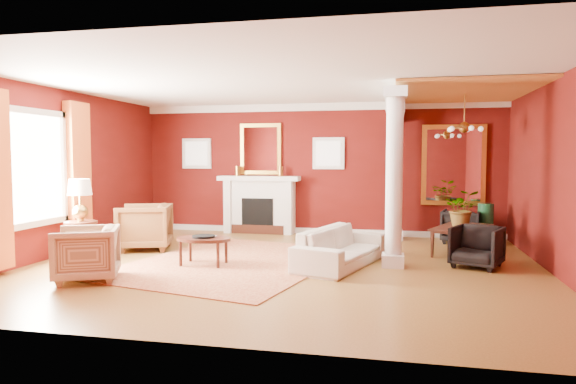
% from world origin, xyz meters
% --- Properties ---
extents(ground, '(8.00, 8.00, 0.00)m').
position_xyz_m(ground, '(0.00, 0.00, 0.00)').
color(ground, brown).
rests_on(ground, ground).
extents(room_shell, '(8.04, 7.04, 2.92)m').
position_xyz_m(room_shell, '(0.00, 0.00, 2.02)').
color(room_shell, '#540E0B').
rests_on(room_shell, ground).
extents(fireplace, '(1.85, 0.42, 1.29)m').
position_xyz_m(fireplace, '(-1.30, 3.32, 0.65)').
color(fireplace, silver).
rests_on(fireplace, ground).
extents(overmantel_mirror, '(0.95, 0.07, 1.15)m').
position_xyz_m(overmantel_mirror, '(-1.30, 3.45, 1.90)').
color(overmantel_mirror, gold).
rests_on(overmantel_mirror, fireplace).
extents(flank_window_left, '(0.70, 0.07, 0.70)m').
position_xyz_m(flank_window_left, '(-2.85, 3.46, 1.80)').
color(flank_window_left, silver).
rests_on(flank_window_left, room_shell).
extents(flank_window_right, '(0.70, 0.07, 0.70)m').
position_xyz_m(flank_window_right, '(0.25, 3.46, 1.80)').
color(flank_window_right, silver).
rests_on(flank_window_right, room_shell).
extents(left_window, '(0.21, 2.55, 2.60)m').
position_xyz_m(left_window, '(-3.89, -0.60, 1.42)').
color(left_window, white).
rests_on(left_window, room_shell).
extents(column_front, '(0.36, 0.36, 2.80)m').
position_xyz_m(column_front, '(1.70, 0.30, 1.43)').
color(column_front, silver).
rests_on(column_front, ground).
extents(column_back, '(0.36, 0.36, 2.80)m').
position_xyz_m(column_back, '(1.70, 3.00, 1.43)').
color(column_back, silver).
rests_on(column_back, ground).
extents(header_beam, '(0.30, 3.20, 0.32)m').
position_xyz_m(header_beam, '(1.70, 1.90, 2.62)').
color(header_beam, silver).
rests_on(header_beam, column_front).
extents(amber_ceiling, '(2.30, 3.40, 0.04)m').
position_xyz_m(amber_ceiling, '(2.85, 1.75, 2.87)').
color(amber_ceiling, '#CF883C').
rests_on(amber_ceiling, room_shell).
extents(dining_mirror, '(1.30, 0.07, 1.70)m').
position_xyz_m(dining_mirror, '(2.90, 3.45, 1.55)').
color(dining_mirror, gold).
rests_on(dining_mirror, room_shell).
extents(chandelier, '(0.60, 0.62, 0.75)m').
position_xyz_m(chandelier, '(2.90, 1.80, 2.25)').
color(chandelier, '#B58A38').
rests_on(chandelier, room_shell).
extents(crown_trim, '(8.00, 0.08, 0.16)m').
position_xyz_m(crown_trim, '(0.00, 3.46, 2.82)').
color(crown_trim, silver).
rests_on(crown_trim, room_shell).
extents(base_trim, '(8.00, 0.08, 0.12)m').
position_xyz_m(base_trim, '(0.00, 3.46, 0.06)').
color(base_trim, silver).
rests_on(base_trim, ground).
extents(rug, '(3.80, 4.55, 0.02)m').
position_xyz_m(rug, '(-0.85, 0.07, 0.01)').
color(rug, maroon).
rests_on(rug, ground).
extents(sofa, '(1.17, 2.13, 0.80)m').
position_xyz_m(sofa, '(0.89, 0.21, 0.40)').
color(sofa, beige).
rests_on(sofa, ground).
extents(armchair_leopard, '(1.09, 1.13, 0.94)m').
position_xyz_m(armchair_leopard, '(-2.84, 0.85, 0.47)').
color(armchair_leopard, black).
rests_on(armchair_leopard, ground).
extents(armchair_stripe, '(1.04, 1.06, 0.84)m').
position_xyz_m(armchair_stripe, '(-2.47, -1.52, 0.42)').
color(armchair_stripe, tan).
rests_on(armchair_stripe, ground).
extents(coffee_table, '(0.88, 0.88, 0.45)m').
position_xyz_m(coffee_table, '(-1.25, -0.23, 0.40)').
color(coffee_table, black).
rests_on(coffee_table, ground).
extents(coffee_book, '(0.17, 0.04, 0.23)m').
position_xyz_m(coffee_book, '(-1.25, -0.19, 0.56)').
color(coffee_book, black).
rests_on(coffee_book, coffee_table).
extents(side_table, '(0.54, 0.54, 1.35)m').
position_xyz_m(side_table, '(-3.50, -0.13, 0.89)').
color(side_table, black).
rests_on(side_table, ground).
extents(dining_table, '(0.99, 1.47, 0.78)m').
position_xyz_m(dining_table, '(2.91, 1.63, 0.39)').
color(dining_table, black).
rests_on(dining_table, ground).
extents(dining_chair_near, '(0.90, 0.88, 0.72)m').
position_xyz_m(dining_chair_near, '(2.98, 0.52, 0.36)').
color(dining_chair_near, black).
rests_on(dining_chair_near, ground).
extents(dining_chair_far, '(0.84, 0.80, 0.74)m').
position_xyz_m(dining_chair_far, '(3.01, 2.85, 0.37)').
color(dining_chair_far, black).
rests_on(dining_chair_far, ground).
extents(green_urn, '(0.34, 0.34, 0.81)m').
position_xyz_m(green_urn, '(3.48, 2.90, 0.32)').
color(green_urn, '#143F22').
rests_on(green_urn, ground).
extents(potted_plant, '(0.59, 0.66, 0.51)m').
position_xyz_m(potted_plant, '(2.88, 1.62, 1.03)').
color(potted_plant, '#26591E').
rests_on(potted_plant, dining_table).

